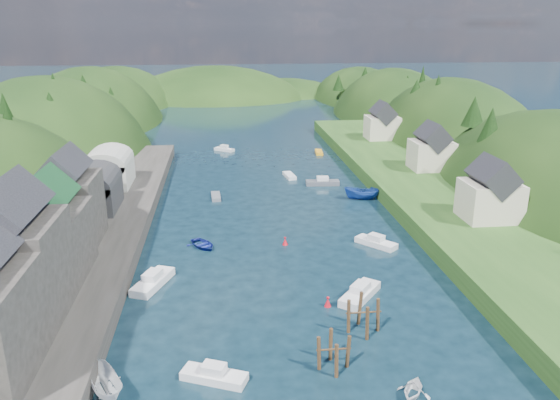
{
  "coord_description": "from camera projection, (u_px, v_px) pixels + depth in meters",
  "views": [
    {
      "loc": [
        -7.63,
        -42.49,
        26.96
      ],
      "look_at": [
        0.0,
        28.0,
        4.0
      ],
      "focal_mm": 35.0,
      "sensor_mm": 36.0,
      "label": 1
    }
  ],
  "objects": [
    {
      "name": "hillside_right",
      "position": [
        450.0,
        178.0,
        127.11
      ],
      "size": [
        36.0,
        245.56,
        48.0
      ],
      "color": "black",
      "rests_on": "ground"
    },
    {
      "name": "piling_cluster_far",
      "position": [
        363.0,
        318.0,
        49.66
      ],
      "size": [
        3.28,
        3.06,
        3.94
      ],
      "color": "#382314",
      "rests_on": "ground"
    },
    {
      "name": "channel_buoy_far",
      "position": [
        285.0,
        241.0,
        69.66
      ],
      "size": [
        0.7,
        0.7,
        1.1
      ],
      "color": "#B30E1A",
      "rests_on": "ground"
    },
    {
      "name": "quay_left",
      "position": [
        89.0,
        251.0,
        65.43
      ],
      "size": [
        12.0,
        110.0,
        2.0
      ],
      "primitive_type": "cube",
      "color": "#2D2B28",
      "rests_on": "ground"
    },
    {
      "name": "far_hills",
      "position": [
        244.0,
        123.0,
        217.31
      ],
      "size": [
        103.0,
        68.0,
        44.0
      ],
      "color": "black",
      "rests_on": "ground"
    },
    {
      "name": "right_bank_cottages",
      "position": [
        425.0,
        150.0,
        96.06
      ],
      "size": [
        9.0,
        59.24,
        8.41
      ],
      "color": "beige",
      "rests_on": "terrace_right"
    },
    {
      "name": "terrace_right",
      "position": [
        424.0,
        189.0,
        89.3
      ],
      "size": [
        16.0,
        120.0,
        2.4
      ],
      "primitive_type": "cube",
      "color": "#234719",
      "rests_on": "ground"
    },
    {
      "name": "channel_buoy_near",
      "position": [
        328.0,
        302.0,
        54.44
      ],
      "size": [
        0.7,
        0.7,
        1.1
      ],
      "color": "#B30E1A",
      "rests_on": "ground"
    },
    {
      "name": "hillside_left",
      "position": [
        50.0,
        193.0,
        118.08
      ],
      "size": [
        44.0,
        245.56,
        52.0
      ],
      "color": "black",
      "rests_on": "ground"
    },
    {
      "name": "moored_boats",
      "position": [
        283.0,
        243.0,
        68.65
      ],
      "size": [
        36.41,
        89.87,
        2.18
      ],
      "color": "silver",
      "rests_on": "ground"
    },
    {
      "name": "boat_sheds",
      "position": [
        100.0,
        175.0,
        81.88
      ],
      "size": [
        7.0,
        21.0,
        7.5
      ],
      "color": "#2D2D30",
      "rests_on": "quay_left"
    },
    {
      "name": "hill_trees",
      "position": [
        262.0,
        109.0,
        106.49
      ],
      "size": [
        90.33,
        147.21,
        12.52
      ],
      "color": "black",
      "rests_on": "ground"
    },
    {
      "name": "ground",
      "position": [
        267.0,
        183.0,
        96.57
      ],
      "size": [
        600.0,
        600.0,
        0.0
      ],
      "primitive_type": "plane",
      "color": "black",
      "rests_on": "ground"
    },
    {
      "name": "terrace_left_grass",
      "position": [
        28.0,
        251.0,
        64.63
      ],
      "size": [
        12.0,
        110.0,
        2.5
      ],
      "primitive_type": "cube",
      "color": "#234719",
      "rests_on": "ground"
    },
    {
      "name": "piling_cluster_near",
      "position": [
        333.0,
        355.0,
        44.46
      ],
      "size": [
        2.87,
        2.71,
        3.54
      ],
      "color": "#382314",
      "rests_on": "ground"
    },
    {
      "name": "quayside_buildings",
      "position": [
        26.0,
        249.0,
        50.48
      ],
      "size": [
        8.0,
        35.84,
        12.9
      ],
      "color": "#2D2B28",
      "rests_on": "quay_left"
    }
  ]
}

